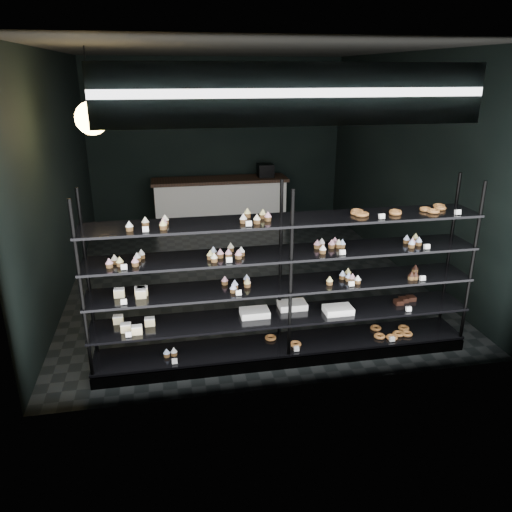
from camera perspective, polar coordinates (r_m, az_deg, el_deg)
The scene contains 5 objects.
room at distance 7.25m, azimuth -1.71°, elevation 9.79°, with size 5.01×6.01×3.20m.
display_shelf at distance 5.26m, azimuth 2.97°, elevation -5.57°, with size 4.00×0.50×1.91m.
signage at distance 4.27m, azimuth 4.76°, elevation 17.90°, with size 3.30×0.05×0.50m.
pendant_lamp at distance 5.89m, azimuth -18.27°, elevation 14.73°, with size 0.36×0.36×0.91m.
service_counter at distance 9.91m, azimuth -4.03°, elevation 6.12°, with size 2.63×0.65×1.23m.
Camera 1 is at (-1.13, -7.04, 2.93)m, focal length 35.00 mm.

